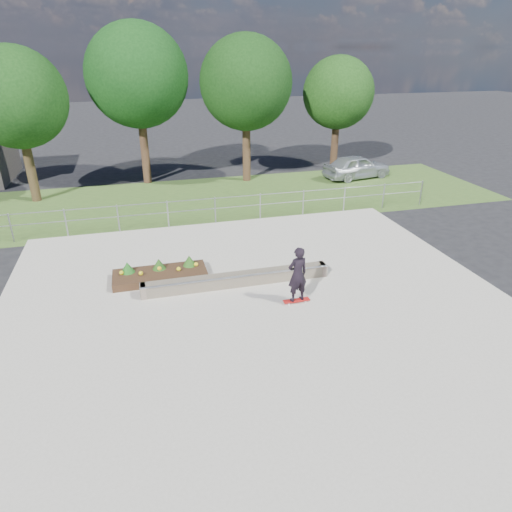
{
  "coord_description": "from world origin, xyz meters",
  "views": [
    {
      "loc": [
        -3.11,
        -10.84,
        6.96
      ],
      "look_at": [
        0.2,
        1.5,
        1.1
      ],
      "focal_mm": 32.0,
      "sensor_mm": 36.0,
      "label": 1
    }
  ],
  "objects_px": {
    "planter_bed": "(160,273)",
    "skateboarder": "(298,275)",
    "grind_ledge": "(237,279)",
    "parked_car": "(357,167)"
  },
  "relations": [
    {
      "from": "grind_ledge",
      "to": "planter_bed",
      "type": "height_order",
      "value": "planter_bed"
    },
    {
      "from": "planter_bed",
      "to": "parked_car",
      "type": "relative_size",
      "value": 0.75
    },
    {
      "from": "grind_ledge",
      "to": "skateboarder",
      "type": "height_order",
      "value": "skateboarder"
    },
    {
      "from": "planter_bed",
      "to": "skateboarder",
      "type": "relative_size",
      "value": 1.68
    },
    {
      "from": "planter_bed",
      "to": "skateboarder",
      "type": "height_order",
      "value": "skateboarder"
    },
    {
      "from": "parked_car",
      "to": "skateboarder",
      "type": "bearing_deg",
      "value": 136.88
    },
    {
      "from": "skateboarder",
      "to": "parked_car",
      "type": "relative_size",
      "value": 0.45
    },
    {
      "from": "planter_bed",
      "to": "parked_car",
      "type": "height_order",
      "value": "parked_car"
    },
    {
      "from": "grind_ledge",
      "to": "planter_bed",
      "type": "xyz_separation_m",
      "value": [
        -2.33,
        1.12,
        -0.02
      ]
    },
    {
      "from": "parked_car",
      "to": "planter_bed",
      "type": "bearing_deg",
      "value": 119.72
    }
  ]
}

